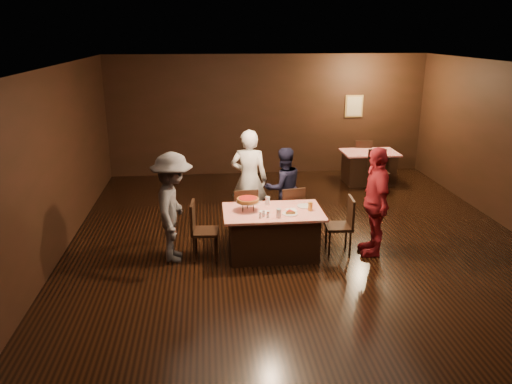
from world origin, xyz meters
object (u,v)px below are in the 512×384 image
(glass_front_left, at_px, (279,213))
(chair_back_near, at_px, (379,171))
(chair_end_right, at_px, (339,225))
(diner_grey_knit, at_px, (173,207))
(chair_back_far, at_px, (361,158))
(main_table, at_px, (273,233))
(glass_amber, at_px, (310,207))
(diner_white_jacket, at_px, (249,179))
(plate_empty, at_px, (305,206))
(glass_back, at_px, (268,201))
(diner_navy_hoodie, at_px, (283,188))
(chair_far_left, at_px, (245,213))
(chair_end_left, at_px, (205,230))
(diner_red_shirt, at_px, (375,201))
(pizza_stand, at_px, (248,200))
(back_table, at_px, (369,167))
(chair_far_right, at_px, (289,211))

(glass_front_left, bearing_deg, chair_back_near, 50.87)
(chair_end_right, distance_m, diner_grey_knit, 2.72)
(chair_back_far, height_order, diner_grey_knit, diner_grey_knit)
(main_table, xyz_separation_m, glass_front_left, (0.05, -0.30, 0.46))
(glass_amber, bearing_deg, chair_back_near, 54.81)
(diner_white_jacket, distance_m, plate_empty, 1.41)
(diner_white_jacket, height_order, glass_back, diner_white_jacket)
(diner_navy_hoodie, distance_m, glass_front_left, 1.57)
(chair_far_left, distance_m, chair_end_left, 1.03)
(diner_grey_knit, distance_m, diner_red_shirt, 3.25)
(pizza_stand, bearing_deg, main_table, -7.13)
(chair_far_left, relative_size, glass_back, 6.79)
(glass_amber, bearing_deg, back_table, 59.96)
(chair_end_left, bearing_deg, diner_navy_hoodie, -44.89)
(diner_red_shirt, distance_m, plate_empty, 1.14)
(diner_red_shirt, relative_size, pizza_stand, 4.75)
(plate_empty, bearing_deg, main_table, -164.74)
(main_table, relative_size, pizza_stand, 4.21)
(chair_back_near, relative_size, diner_grey_knit, 0.54)
(diner_grey_knit, xyz_separation_m, glass_back, (1.54, 0.30, -0.04))
(chair_back_near, bearing_deg, chair_back_far, 92.58)
(pizza_stand, height_order, plate_empty, pizza_stand)
(diner_white_jacket, distance_m, glass_front_left, 1.62)
(chair_far_left, xyz_separation_m, chair_end_right, (1.50, -0.75, 0.00))
(glass_back, bearing_deg, diner_red_shirt, -12.76)
(diner_navy_hoodie, xyz_separation_m, diner_red_shirt, (1.30, -1.33, 0.14))
(chair_end_right, relative_size, pizza_stand, 2.50)
(pizza_stand, bearing_deg, glass_amber, -5.71)
(chair_far_right, xyz_separation_m, diner_red_shirt, (1.26, -0.84, 0.43))
(chair_end_left, xyz_separation_m, plate_empty, (1.65, 0.15, 0.30))
(main_table, distance_m, back_table, 4.79)
(chair_far_left, relative_size, glass_amber, 6.79)
(chair_far_right, height_order, chair_back_far, same)
(diner_grey_knit, relative_size, pizza_stand, 4.65)
(chair_end_right, distance_m, plate_empty, 0.65)
(chair_far_right, xyz_separation_m, pizza_stand, (-0.80, -0.70, 0.48))
(glass_back, bearing_deg, chair_end_right, -14.62)
(back_table, bearing_deg, diner_white_jacket, -140.72)
(diner_red_shirt, bearing_deg, pizza_stand, -89.12)
(diner_navy_hoodie, bearing_deg, glass_back, 50.18)
(plate_empty, relative_size, glass_front_left, 1.79)
(chair_back_near, distance_m, glass_back, 4.08)
(main_table, relative_size, chair_far_right, 1.68)
(chair_far_left, bearing_deg, glass_back, 124.00)
(chair_back_near, bearing_deg, chair_far_right, -133.09)
(chair_end_left, height_order, glass_front_left, chair_end_left)
(plate_empty, bearing_deg, pizza_stand, -173.99)
(glass_amber, bearing_deg, pizza_stand, 174.29)
(main_table, distance_m, chair_end_left, 1.10)
(chair_end_left, distance_m, glass_back, 1.15)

